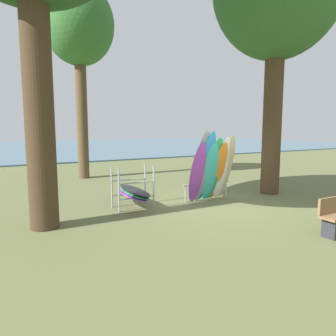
% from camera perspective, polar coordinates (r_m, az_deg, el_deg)
% --- Properties ---
extents(ground_plane, '(80.00, 80.00, 0.00)m').
position_cam_1_polar(ground_plane, '(9.84, 9.23, -6.80)').
color(ground_plane, '#60663D').
extents(lake_water, '(80.00, 36.00, 0.10)m').
position_cam_1_polar(lake_water, '(39.83, -20.69, 3.54)').
color(lake_water, '#477084').
rests_on(lake_water, ground).
extents(tree_mid_behind, '(3.15, 3.15, 8.78)m').
position_cam_1_polar(tree_mid_behind, '(15.95, -15.81, 23.17)').
color(tree_mid_behind, brown).
rests_on(tree_mid_behind, ground).
extents(leaning_board_pile, '(1.81, 0.82, 2.30)m').
position_cam_1_polar(leaning_board_pile, '(10.25, 7.94, -0.25)').
color(leaning_board_pile, purple).
rests_on(leaning_board_pile, ground).
extents(board_storage_rack, '(1.15, 2.12, 1.25)m').
position_cam_1_polar(board_storage_rack, '(9.52, -6.31, -4.32)').
color(board_storage_rack, '#9EA0A5').
rests_on(board_storage_rack, ground).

